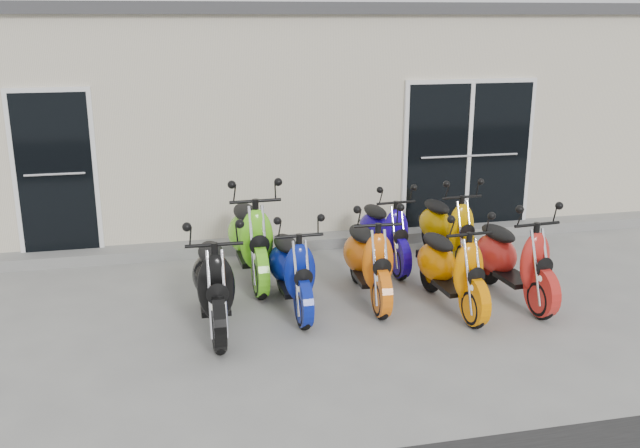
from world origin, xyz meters
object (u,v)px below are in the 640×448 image
(scooter_front_black, at_px, (213,270))
(scooter_back_yellow, at_px, (448,218))
(scooter_front_orange_a, at_px, (369,248))
(scooter_front_red, at_px, (515,248))
(scooter_front_orange_b, at_px, (452,257))
(scooter_back_green, at_px, (250,227))
(scooter_front_blue, at_px, (292,258))
(scooter_back_blue, at_px, (385,223))

(scooter_front_black, relative_size, scooter_back_yellow, 1.07)
(scooter_front_orange_a, distance_m, scooter_front_red, 1.67)
(scooter_front_orange_b, height_order, scooter_back_green, scooter_back_green)
(scooter_front_black, relative_size, scooter_front_orange_b, 1.07)
(scooter_front_orange_a, distance_m, scooter_front_orange_b, 0.94)
(scooter_back_yellow, bearing_deg, scooter_front_red, -83.56)
(scooter_front_orange_b, distance_m, scooter_back_green, 2.48)
(scooter_front_black, distance_m, scooter_front_orange_b, 2.63)
(scooter_front_black, xyz_separation_m, scooter_back_green, (0.56, 1.34, 0.05))
(scooter_front_black, xyz_separation_m, scooter_back_yellow, (3.20, 1.46, -0.04))
(scooter_front_black, bearing_deg, scooter_front_orange_a, 13.92)
(scooter_back_yellow, bearing_deg, scooter_front_orange_b, -113.70)
(scooter_front_orange_a, relative_size, scooter_front_red, 0.99)
(scooter_front_orange_b, height_order, scooter_front_red, scooter_front_red)
(scooter_front_blue, distance_m, scooter_front_red, 2.55)
(scooter_front_orange_a, relative_size, scooter_back_green, 0.90)
(scooter_front_orange_b, bearing_deg, scooter_front_black, 175.54)
(scooter_front_orange_a, xyz_separation_m, scooter_back_yellow, (1.40, 1.04, -0.01))
(scooter_front_black, distance_m, scooter_back_green, 1.46)
(scooter_back_blue, bearing_deg, scooter_front_blue, -145.03)
(scooter_back_yellow, bearing_deg, scooter_back_blue, 175.38)
(scooter_front_orange_a, distance_m, scooter_back_green, 1.55)
(scooter_front_red, bearing_deg, scooter_front_blue, 169.14)
(scooter_front_black, distance_m, scooter_front_red, 3.43)
(scooter_back_green, distance_m, scooter_back_yellow, 2.64)
(scooter_front_orange_a, height_order, scooter_front_red, scooter_front_red)
(scooter_back_green, bearing_deg, scooter_front_black, -114.42)
(scooter_front_blue, height_order, scooter_back_yellow, scooter_back_yellow)
(scooter_front_black, relative_size, scooter_back_blue, 1.11)
(scooter_front_blue, xyz_separation_m, scooter_front_red, (2.54, -0.28, 0.03))
(scooter_front_red, xyz_separation_m, scooter_back_yellow, (-0.23, 1.42, -0.02))
(scooter_front_blue, distance_m, scooter_back_blue, 1.85)
(scooter_front_black, xyz_separation_m, scooter_back_blue, (2.33, 1.49, -0.06))
(scooter_front_orange_a, xyz_separation_m, scooter_front_red, (1.63, -0.38, 0.01))
(scooter_front_orange_b, relative_size, scooter_back_blue, 1.03)
(scooter_front_black, height_order, scooter_front_orange_a, scooter_front_black)
(scooter_front_red, bearing_deg, scooter_back_yellow, 94.76)
(scooter_front_blue, xyz_separation_m, scooter_back_yellow, (2.31, 1.13, 0.01))
(scooter_front_orange_b, xyz_separation_m, scooter_front_red, (0.80, 0.07, 0.02))
(scooter_front_orange_b, distance_m, scooter_back_yellow, 1.60)
(scooter_front_orange_b, bearing_deg, scooter_back_blue, 97.23)
(scooter_back_green, bearing_deg, scooter_front_orange_b, -35.35)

